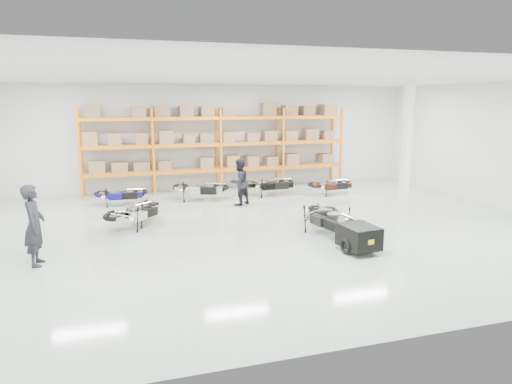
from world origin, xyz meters
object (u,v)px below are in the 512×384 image
object	(u,v)px
moto_blue_centre	(329,211)
moto_touring_right	(331,215)
moto_back_b	(200,186)
moto_back_c	(270,181)
moto_back_d	(332,183)
person_left	(34,225)
moto_silver_left	(136,210)
person_back	(239,182)
trailer	(359,237)
moto_black_far_left	(137,206)
moto_back_a	(121,192)

from	to	relation	value
moto_blue_centre	moto_touring_right	distance (m)	0.82
moto_back_b	moto_back_c	distance (m)	2.94
moto_back_d	moto_touring_right	bearing A→B (deg)	152.64
moto_blue_centre	person_left	bearing A→B (deg)	18.69
moto_silver_left	person_back	bearing A→B (deg)	-108.41
trailer	moto_back_b	bearing A→B (deg)	104.07
moto_silver_left	moto_back_b	distance (m)	4.11
trailer	moto_back_d	xyz separation A→B (m)	(2.65, 6.92, 0.10)
moto_back_d	person_back	xyz separation A→B (m)	(-4.15, -0.75, 0.36)
moto_back_b	moto_back_d	distance (m)	5.43
moto_touring_right	moto_back_b	bearing A→B (deg)	105.40
trailer	moto_back_d	size ratio (longest dim) A/B	1.01
moto_blue_centre	moto_black_far_left	size ratio (longest dim) A/B	0.94
trailer	moto_back_a	size ratio (longest dim) A/B	1.01
moto_black_far_left	moto_back_a	distance (m)	2.90
moto_silver_left	moto_back_c	xyz separation A→B (m)	(5.48, 3.36, 0.03)
moto_touring_right	moto_back_a	xyz separation A→B (m)	(-5.72, 5.83, -0.08)
moto_touring_right	moto_back_d	world-z (taller)	moto_touring_right
moto_back_a	moto_back_c	bearing A→B (deg)	-84.49
moto_black_far_left	moto_back_b	xyz separation A→B (m)	(2.50, 2.83, 0.03)
moto_back_d	person_left	xyz separation A→B (m)	(-10.34, -5.52, 0.45)
moto_back_b	moto_silver_left	bearing A→B (deg)	161.28
trailer	person_back	bearing A→B (deg)	97.26
moto_silver_left	moto_touring_right	world-z (taller)	moto_touring_right
moto_blue_centre	person_left	distance (m)	8.06
trailer	moto_blue_centre	bearing A→B (deg)	76.21
moto_touring_right	trailer	xyz separation A→B (m)	(-0.00, -1.60, -0.18)
moto_touring_right	moto_back_d	xyz separation A→B (m)	(2.65, 5.32, -0.08)
moto_touring_right	moto_back_d	distance (m)	5.94
moto_back_a	moto_black_far_left	bearing A→B (deg)	-166.37
moto_black_far_left	person_left	size ratio (longest dim) A/B	0.94
moto_back_a	person_left	distance (m)	6.37
moto_back_a	person_left	bearing A→B (deg)	166.50
moto_silver_left	person_back	xyz separation A→B (m)	(3.81, 2.00, 0.32)
moto_back_b	person_back	size ratio (longest dim) A/B	1.10
moto_black_far_left	moto_silver_left	bearing A→B (deg)	119.24
moto_blue_centre	moto_back_d	world-z (taller)	moto_blue_centre
moto_touring_right	person_back	world-z (taller)	person_back
moto_blue_centre	person_back	distance (m)	4.24
moto_blue_centre	moto_silver_left	world-z (taller)	moto_silver_left
person_left	trailer	bearing A→B (deg)	-98.69
moto_black_far_left	moto_back_d	world-z (taller)	moto_black_far_left
person_left	moto_black_far_left	bearing A→B (deg)	-35.81
moto_back_d	trailer	bearing A→B (deg)	158.16
moto_black_far_left	person_back	distance (m)	4.10
moto_silver_left	moto_back_d	distance (m)	8.42
moto_back_a	person_back	xyz separation A→B (m)	(4.22, -1.26, 0.35)
moto_back_a	moto_back_d	world-z (taller)	moto_back_a
moto_blue_centre	trailer	distance (m)	2.37
trailer	person_back	world-z (taller)	person_back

